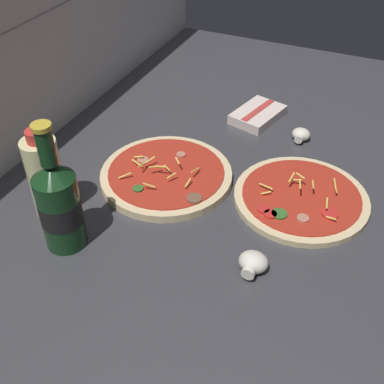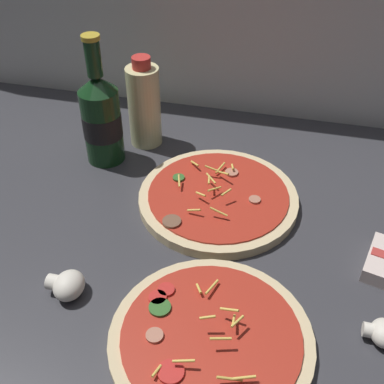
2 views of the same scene
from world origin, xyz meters
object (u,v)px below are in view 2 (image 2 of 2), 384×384
(pizza_near, at_px, (210,338))
(beer_bottle, at_px, (101,118))
(mushroom_left, at_px, (67,285))
(pizza_far, at_px, (216,198))
(oil_bottle, at_px, (144,105))
(mushroom_right, at_px, (382,333))

(pizza_near, bearing_deg, beer_bottle, 128.52)
(pizza_near, bearing_deg, mushroom_left, 172.08)
(pizza_far, bearing_deg, oil_bottle, 138.81)
(pizza_near, bearing_deg, pizza_far, 99.89)
(pizza_near, relative_size, beer_bottle, 1.08)
(pizza_near, relative_size, oil_bottle, 1.46)
(mushroom_right, bearing_deg, oil_bottle, 139.52)
(pizza_near, xyz_separation_m, oil_bottle, (-0.23, 0.43, 0.08))
(pizza_far, relative_size, mushroom_right, 6.12)
(pizza_near, xyz_separation_m, mushroom_left, (-0.21, 0.03, 0.01))
(oil_bottle, bearing_deg, pizza_far, -41.19)
(beer_bottle, distance_m, mushroom_left, 0.34)
(mushroom_left, xyz_separation_m, mushroom_right, (0.43, 0.03, -0.00))
(oil_bottle, height_order, mushroom_right, oil_bottle)
(pizza_far, xyz_separation_m, mushroom_right, (0.26, -0.22, 0.01))
(oil_bottle, relative_size, mushroom_right, 4.06)
(pizza_far, xyz_separation_m, oil_bottle, (-0.18, 0.16, 0.07))
(oil_bottle, xyz_separation_m, mushroom_left, (0.01, -0.40, -0.07))
(pizza_far, height_order, oil_bottle, oil_bottle)
(pizza_far, distance_m, mushroom_right, 0.34)
(pizza_near, distance_m, mushroom_right, 0.22)
(beer_bottle, bearing_deg, oil_bottle, 51.69)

